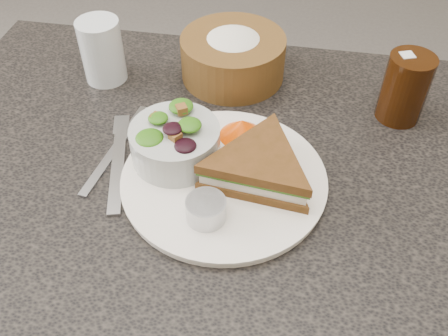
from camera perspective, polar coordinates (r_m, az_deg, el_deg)
dining_table at (r=1.04m, az=0.11°, el=-14.65°), size 1.00×0.70×0.75m
dinner_plate at (r=0.71m, az=-0.00°, el=-1.35°), size 0.29×0.29×0.01m
sandwich at (r=0.69m, az=4.04°, el=0.10°), size 0.20×0.20×0.05m
salad_bowl at (r=0.71m, az=-5.63°, el=3.42°), size 0.16×0.16×0.07m
dressing_ramekin at (r=0.65m, az=-2.07°, el=-4.78°), size 0.06×0.06×0.03m
orange_wedge at (r=0.76m, az=2.05°, el=4.56°), size 0.10×0.10×0.03m
fork at (r=0.75m, az=-12.04°, el=0.18°), size 0.07×0.18×0.01m
knife at (r=0.78m, az=-12.24°, el=2.23°), size 0.04×0.21×0.00m
bread_basket at (r=0.89m, az=1.04°, el=13.27°), size 0.23×0.23×0.10m
cola_glass at (r=0.84m, az=20.07°, el=8.91°), size 0.08×0.08×0.12m
water_glass at (r=0.90m, az=-13.76°, el=12.88°), size 0.08×0.08×0.11m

